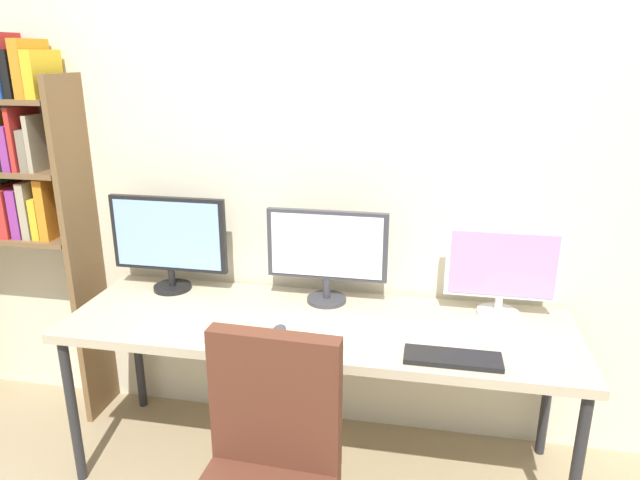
{
  "coord_description": "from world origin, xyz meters",
  "views": [
    {
      "loc": [
        0.44,
        -1.6,
        1.84
      ],
      "look_at": [
        0.0,
        0.65,
        1.09
      ],
      "focal_mm": 32.37,
      "sensor_mm": 36.0,
      "label": 1
    }
  ],
  "objects_px": {
    "keyboard_right": "(453,358)",
    "keyboard_left": "(173,332)",
    "monitor_left": "(169,239)",
    "computer_mouse": "(279,330)",
    "desk": "(318,332)",
    "monitor_right": "(502,270)",
    "monitor_center": "(327,251)",
    "laptop_closed": "(349,334)"
  },
  "relations": [
    {
      "from": "keyboard_right",
      "to": "computer_mouse",
      "type": "distance_m",
      "value": 0.7
    },
    {
      "from": "monitor_center",
      "to": "monitor_right",
      "type": "distance_m",
      "value": 0.76
    },
    {
      "from": "desk",
      "to": "laptop_closed",
      "type": "distance_m",
      "value": 0.2
    },
    {
      "from": "desk",
      "to": "computer_mouse",
      "type": "relative_size",
      "value": 22.55
    },
    {
      "from": "desk",
      "to": "monitor_center",
      "type": "bearing_deg",
      "value": 90.0
    },
    {
      "from": "monitor_right",
      "to": "computer_mouse",
      "type": "bearing_deg",
      "value": -158.12
    },
    {
      "from": "desk",
      "to": "monitor_right",
      "type": "distance_m",
      "value": 0.83
    },
    {
      "from": "keyboard_left",
      "to": "computer_mouse",
      "type": "bearing_deg",
      "value": 10.98
    },
    {
      "from": "laptop_closed",
      "to": "computer_mouse",
      "type": "bearing_deg",
      "value": 173.22
    },
    {
      "from": "monitor_left",
      "to": "monitor_right",
      "type": "bearing_deg",
      "value": -0.0
    },
    {
      "from": "keyboard_left",
      "to": "keyboard_right",
      "type": "distance_m",
      "value": 1.12
    },
    {
      "from": "monitor_left",
      "to": "keyboard_left",
      "type": "height_order",
      "value": "monitor_left"
    },
    {
      "from": "desk",
      "to": "monitor_center",
      "type": "distance_m",
      "value": 0.37
    },
    {
      "from": "monitor_right",
      "to": "keyboard_right",
      "type": "height_order",
      "value": "monitor_right"
    },
    {
      "from": "keyboard_right",
      "to": "computer_mouse",
      "type": "bearing_deg",
      "value": 173.17
    },
    {
      "from": "desk",
      "to": "laptop_closed",
      "type": "relative_size",
      "value": 6.77
    },
    {
      "from": "keyboard_left",
      "to": "laptop_closed",
      "type": "distance_m",
      "value": 0.72
    },
    {
      "from": "monitor_left",
      "to": "keyboard_right",
      "type": "relative_size",
      "value": 1.57
    },
    {
      "from": "monitor_left",
      "to": "monitor_right",
      "type": "xyz_separation_m",
      "value": [
        1.52,
        -0.0,
        -0.04
      ]
    },
    {
      "from": "computer_mouse",
      "to": "laptop_closed",
      "type": "distance_m",
      "value": 0.29
    },
    {
      "from": "keyboard_left",
      "to": "computer_mouse",
      "type": "xyz_separation_m",
      "value": [
        0.43,
        0.08,
        0.01
      ]
    },
    {
      "from": "desk",
      "to": "keyboard_left",
      "type": "distance_m",
      "value": 0.61
    },
    {
      "from": "monitor_right",
      "to": "computer_mouse",
      "type": "relative_size",
      "value": 4.96
    },
    {
      "from": "keyboard_left",
      "to": "laptop_closed",
      "type": "relative_size",
      "value": 1.01
    },
    {
      "from": "monitor_center",
      "to": "monitor_right",
      "type": "xyz_separation_m",
      "value": [
        0.76,
        -0.0,
        -0.03
      ]
    },
    {
      "from": "keyboard_left",
      "to": "desk",
      "type": "bearing_deg",
      "value": 22.33
    },
    {
      "from": "monitor_center",
      "to": "laptop_closed",
      "type": "xyz_separation_m",
      "value": [
        0.15,
        -0.33,
        -0.23
      ]
    },
    {
      "from": "monitor_left",
      "to": "computer_mouse",
      "type": "bearing_deg",
      "value": -29.7
    },
    {
      "from": "monitor_center",
      "to": "computer_mouse",
      "type": "height_order",
      "value": "monitor_center"
    },
    {
      "from": "monitor_left",
      "to": "keyboard_right",
      "type": "height_order",
      "value": "monitor_left"
    },
    {
      "from": "monitor_left",
      "to": "laptop_closed",
      "type": "relative_size",
      "value": 1.77
    },
    {
      "from": "keyboard_left",
      "to": "laptop_closed",
      "type": "height_order",
      "value": "laptop_closed"
    },
    {
      "from": "keyboard_right",
      "to": "monitor_left",
      "type": "bearing_deg",
      "value": 161.51
    },
    {
      "from": "keyboard_right",
      "to": "desk",
      "type": "bearing_deg",
      "value": 157.67
    },
    {
      "from": "keyboard_right",
      "to": "keyboard_left",
      "type": "bearing_deg",
      "value": 180.0
    },
    {
      "from": "monitor_left",
      "to": "monitor_center",
      "type": "relative_size",
      "value": 1.03
    },
    {
      "from": "monitor_center",
      "to": "desk",
      "type": "bearing_deg",
      "value": -90.0
    },
    {
      "from": "monitor_left",
      "to": "laptop_closed",
      "type": "distance_m",
      "value": 1.0
    },
    {
      "from": "monitor_right",
      "to": "laptop_closed",
      "type": "distance_m",
      "value": 0.72
    },
    {
      "from": "monitor_right",
      "to": "keyboard_right",
      "type": "bearing_deg",
      "value": -114.6
    },
    {
      "from": "desk",
      "to": "laptop_closed",
      "type": "bearing_deg",
      "value": -37.9
    },
    {
      "from": "laptop_closed",
      "to": "monitor_center",
      "type": "bearing_deg",
      "value": 102.23
    }
  ]
}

